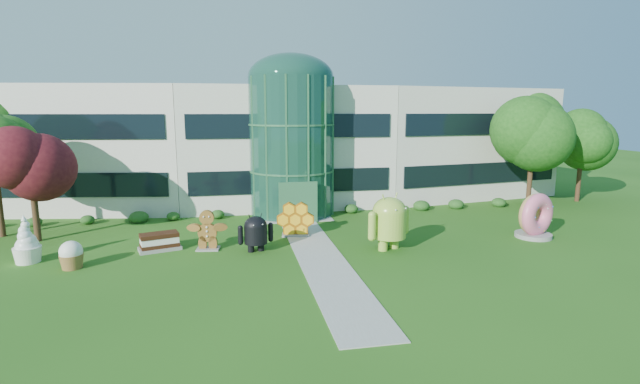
{
  "coord_description": "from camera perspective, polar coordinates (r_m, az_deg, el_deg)",
  "views": [
    {
      "loc": [
        -4.4,
        -21.18,
        7.49
      ],
      "look_at": [
        0.91,
        6.0,
        2.6
      ],
      "focal_mm": 26.0,
      "sensor_mm": 36.0,
      "label": 1
    }
  ],
  "objects": [
    {
      "name": "ground",
      "position": [
        22.9,
        0.64,
        -9.08
      ],
      "size": [
        140.0,
        140.0,
        0.0
      ],
      "primitive_type": "plane",
      "color": "#215114",
      "rests_on": "ground"
    },
    {
      "name": "building",
      "position": [
        39.53,
        -4.66,
        5.86
      ],
      "size": [
        46.0,
        15.0,
        9.3
      ],
      "primitive_type": null,
      "color": "beige",
      "rests_on": "ground"
    },
    {
      "name": "atrium",
      "position": [
        33.57,
        -3.51,
        5.57
      ],
      "size": [
        6.0,
        6.0,
        9.8
      ],
      "primitive_type": "cylinder",
      "color": "#194738",
      "rests_on": "ground"
    },
    {
      "name": "walkway",
      "position": [
        24.75,
        -0.3,
        -7.55
      ],
      "size": [
        2.4,
        20.0,
        0.04
      ],
      "primitive_type": "cube",
      "color": "#9E9E93",
      "rests_on": "ground"
    },
    {
      "name": "tree_red",
      "position": [
        31.08,
        -31.84,
        0.19
      ],
      "size": [
        4.0,
        4.0,
        6.0
      ],
      "primitive_type": null,
      "color": "#3F0C14",
      "rests_on": "ground"
    },
    {
      "name": "trees_backdrop",
      "position": [
        34.62,
        -3.72,
        4.54
      ],
      "size": [
        52.0,
        8.0,
        8.4
      ],
      "primitive_type": null,
      "color": "#174912",
      "rests_on": "ground"
    },
    {
      "name": "android_green",
      "position": [
        25.38,
        8.52,
        -3.28
      ],
      "size": [
        3.56,
        3.06,
        3.4
      ],
      "primitive_type": null,
      "rotation": [
        0.0,
        0.0,
        0.42
      ],
      "color": "#9EC43F",
      "rests_on": "ground"
    },
    {
      "name": "android_black",
      "position": [
        25.09,
        -7.92,
        -4.76
      ],
      "size": [
        2.23,
        1.71,
        2.27
      ],
      "primitive_type": null,
      "rotation": [
        0.0,
        0.0,
        0.2
      ],
      "color": "black",
      "rests_on": "ground"
    },
    {
      "name": "donut",
      "position": [
        30.32,
        24.92,
        -2.6
      ],
      "size": [
        2.89,
        2.05,
        2.73
      ],
      "primitive_type": null,
      "rotation": [
        0.0,
        0.0,
        0.34
      ],
      "color": "#EF5B8E",
      "rests_on": "ground"
    },
    {
      "name": "gingerbread",
      "position": [
        25.9,
        -13.7,
        -4.54
      ],
      "size": [
        2.51,
        1.25,
        2.22
      ],
      "primitive_type": null,
      "rotation": [
        0.0,
        0.0,
        -0.14
      ],
      "color": "brown",
      "rests_on": "ground"
    },
    {
      "name": "ice_cream_sandwich",
      "position": [
        26.68,
        -19.15,
        -5.79
      ],
      "size": [
        2.39,
        1.68,
        0.96
      ],
      "primitive_type": null,
      "rotation": [
        0.0,
        0.0,
        0.3
      ],
      "color": "black",
      "rests_on": "ground"
    },
    {
      "name": "honeycomb",
      "position": [
        27.95,
        -3.04,
        -3.56
      ],
      "size": [
        2.5,
        1.23,
        1.88
      ],
      "primitive_type": null,
      "rotation": [
        0.0,
        0.0,
        -0.16
      ],
      "color": "yellow",
      "rests_on": "ground"
    },
    {
      "name": "froyo",
      "position": [
        27.28,
        -32.46,
        -4.93
      ],
      "size": [
        1.73,
        1.73,
        2.39
      ],
      "primitive_type": null,
      "rotation": [
        0.0,
        0.0,
        0.29
      ],
      "color": "white",
      "rests_on": "ground"
    },
    {
      "name": "cupcake",
      "position": [
        25.33,
        -28.29,
        -6.81
      ],
      "size": [
        1.31,
        1.31,
        1.37
      ],
      "primitive_type": null,
      "rotation": [
        0.0,
        0.0,
        -0.16
      ],
      "color": "white",
      "rests_on": "ground"
    }
  ]
}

